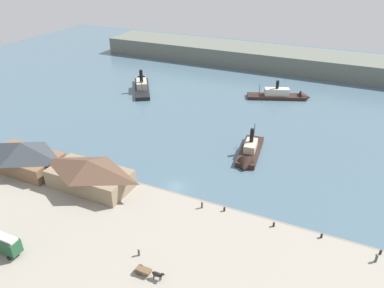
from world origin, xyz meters
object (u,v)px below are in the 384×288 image
ferry_shed_customs_shed (90,173)px  ferry_moored_east (142,85)px  ferry_shed_west_terminal (23,155)px  pedestrian_near_west_shed (139,252)px  horse_cart (149,272)px  mooring_post_center_east (224,209)px  ferry_mid_harbor (249,154)px  pedestrian_standing_center (376,258)px  mooring_post_east (322,236)px  ferry_outer_harbor (285,95)px  mooring_post_center_west (274,225)px  mooring_post_west (381,252)px  pedestrian_at_waters_edge (202,205)px

ferry_shed_customs_shed → ferry_moored_east: size_ratio=0.80×
ferry_shed_west_terminal → pedestrian_near_west_shed: ferry_shed_west_terminal is taller
pedestrian_near_west_shed → horse_cart: bearing=-38.7°
mooring_post_center_east → ferry_mid_harbor: ferry_mid_harbor is taller
ferry_shed_customs_shed → pedestrian_standing_center: 61.20m
mooring_post_center_east → ferry_mid_harbor: (-2.39, 25.78, -0.56)m
mooring_post_east → ferry_outer_harbor: size_ratio=0.04×
ferry_shed_west_terminal → mooring_post_center_west: (62.53, 4.48, -3.27)m
mooring_post_west → ferry_outer_harbor: (-33.27, 74.44, -0.51)m
pedestrian_at_waters_edge → mooring_post_east: (24.64, 1.24, -0.33)m
pedestrian_at_waters_edge → horse_cart: bearing=-92.4°
pedestrian_standing_center → pedestrian_at_waters_edge: pedestrian_standing_center is taller
ferry_shed_customs_shed → ferry_moored_east: (-27.30, 66.61, -3.49)m
ferry_moored_east → ferry_outer_harbor: ferry_moored_east is taller
ferry_shed_west_terminal → horse_cart: bearing=-20.0°
ferry_outer_harbor → mooring_post_west: bearing=-65.9°
pedestrian_standing_center → ferry_shed_customs_shed: bearing=-177.7°
mooring_post_east → pedestrian_standing_center: bearing=-13.4°
pedestrian_near_west_shed → mooring_post_center_east: 20.88m
horse_cart → mooring_post_center_west: 26.87m
horse_cart → pedestrian_at_waters_edge: (0.86, 20.76, -0.15)m
ferry_shed_customs_shed → horse_cart: ferry_shed_customs_shed is taller
ferry_shed_customs_shed → pedestrian_at_waters_edge: (26.83, 3.50, -2.82)m
ferry_moored_east → ferry_outer_harbor: size_ratio=1.02×
mooring_post_east → ferry_moored_east: ferry_moored_east is taller
pedestrian_standing_center → ferry_outer_harbor: (-32.52, 76.77, -0.88)m
pedestrian_near_west_shed → pedestrian_at_waters_edge: (4.98, 17.45, 0.05)m
ferry_shed_west_terminal → mooring_post_east: bearing=4.1°
ferry_shed_customs_shed → ferry_outer_harbor: ferry_shed_customs_shed is taller
pedestrian_near_west_shed → ferry_mid_harbor: size_ratio=0.08×
pedestrian_standing_center → ferry_mid_harbor: ferry_mid_harbor is taller
pedestrian_at_waters_edge → mooring_post_center_east: size_ratio=1.90×
ferry_shed_customs_shed → mooring_post_center_east: (31.58, 4.51, -3.15)m
ferry_shed_west_terminal → ferry_mid_harbor: 58.30m
mooring_post_center_east → ferry_outer_harbor: ferry_outer_harbor is taller
pedestrian_standing_center → ferry_moored_east: (-88.39, 64.16, -0.71)m
mooring_post_center_west → ferry_moored_east: (-69.60, 62.53, -0.34)m
horse_cart → pedestrian_standing_center: bearing=29.3°
pedestrian_near_west_shed → mooring_post_west: size_ratio=1.78×
ferry_mid_harbor → mooring_post_west: bearing=-38.0°
ferry_shed_west_terminal → ferry_outer_harbor: ferry_shed_west_terminal is taller
pedestrian_near_west_shed → ferry_moored_east: bearing=121.4°
ferry_shed_customs_shed → mooring_post_east: (51.47, 4.74, -3.15)m
horse_cart → pedestrian_near_west_shed: horse_cart is taller
mooring_post_east → mooring_post_west: same height
mooring_post_east → mooring_post_center_west: 9.19m
horse_cart → mooring_post_east: bearing=40.8°
ferry_shed_west_terminal → mooring_post_center_west: bearing=4.1°
mooring_post_west → ferry_outer_harbor: 81.53m
horse_cart → mooring_post_west: 42.10m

